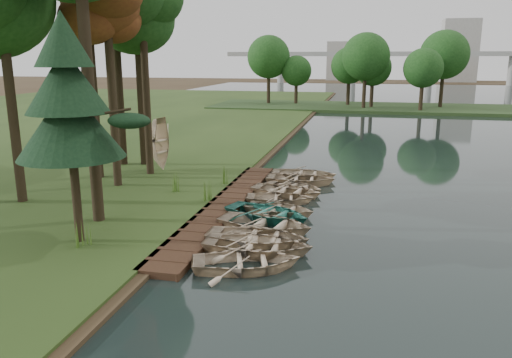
% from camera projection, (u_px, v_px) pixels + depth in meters
% --- Properties ---
extents(ground, '(300.00, 300.00, 0.00)m').
position_uv_depth(ground, '(258.00, 212.00, 23.32)').
color(ground, '#3D2F1D').
extents(boardwalk, '(1.60, 16.00, 0.30)m').
position_uv_depth(boardwalk, '(225.00, 206.00, 23.63)').
color(boardwalk, '#372215').
rests_on(boardwalk, ground).
extents(peninsula, '(50.00, 14.00, 0.45)m').
position_uv_depth(peninsula, '(392.00, 108.00, 68.95)').
color(peninsula, '#28401C').
rests_on(peninsula, ground).
extents(far_trees, '(45.60, 5.60, 8.80)m').
position_uv_depth(far_trees, '(370.00, 62.00, 68.19)').
color(far_trees, black).
rests_on(far_trees, peninsula).
extents(bridge, '(95.90, 4.00, 8.60)m').
position_uv_depth(bridge, '(400.00, 57.00, 132.75)').
color(bridge, '#A5A5A0').
rests_on(bridge, ground).
extents(building_a, '(10.00, 8.00, 18.00)m').
position_uv_depth(building_a, '(459.00, 51.00, 147.47)').
color(building_a, '#A5A5A0').
rests_on(building_a, ground).
extents(building_b, '(8.00, 8.00, 12.00)m').
position_uv_depth(building_b, '(340.00, 61.00, 160.40)').
color(building_b, '#A5A5A0').
rests_on(building_b, ground).
extents(rowboat_0, '(4.30, 3.62, 0.76)m').
position_uv_depth(rowboat_0, '(247.00, 259.00, 16.73)').
color(rowboat_0, '#C5AE8F').
rests_on(rowboat_0, water).
extents(rowboat_1, '(4.02, 2.88, 0.83)m').
position_uv_depth(rowboat_1, '(258.00, 243.00, 18.09)').
color(rowboat_1, '#C5AE8F').
rests_on(rowboat_1, water).
extents(rowboat_2, '(3.97, 2.85, 0.82)m').
position_uv_depth(rowboat_2, '(258.00, 235.00, 18.88)').
color(rowboat_2, '#C5AE8F').
rests_on(rowboat_2, water).
extents(rowboat_3, '(4.49, 3.61, 0.83)m').
position_uv_depth(rowboat_3, '(265.00, 222.00, 20.43)').
color(rowboat_3, '#C5AE8F').
rests_on(rowboat_3, water).
extents(rowboat_4, '(4.66, 3.99, 0.81)m').
position_uv_depth(rowboat_4, '(267.00, 211.00, 21.84)').
color(rowboat_4, '#2C7B6A').
rests_on(rowboat_4, water).
extents(rowboat_5, '(3.61, 2.87, 0.67)m').
position_uv_depth(rowboat_5, '(279.00, 207.00, 22.65)').
color(rowboat_5, '#C5AE8F').
rests_on(rowboat_5, water).
extents(rowboat_6, '(3.62, 2.80, 0.69)m').
position_uv_depth(rowboat_6, '(280.00, 196.00, 24.40)').
color(rowboat_6, '#C5AE8F').
rests_on(rowboat_6, water).
extents(rowboat_7, '(4.17, 3.36, 0.77)m').
position_uv_depth(rowboat_7, '(286.00, 189.00, 25.64)').
color(rowboat_7, '#C5AE8F').
rests_on(rowboat_7, water).
extents(rowboat_8, '(3.83, 3.30, 0.67)m').
position_uv_depth(rowboat_8, '(294.00, 185.00, 26.61)').
color(rowboat_8, '#C5AE8F').
rests_on(rowboat_8, water).
extents(rowboat_9, '(4.01, 2.97, 0.80)m').
position_uv_depth(rowboat_9, '(300.00, 177.00, 28.04)').
color(rowboat_9, '#C5AE8F').
rests_on(rowboat_9, water).
extents(rowboat_10, '(3.84, 2.76, 0.79)m').
position_uv_depth(rowboat_10, '(304.00, 172.00, 29.27)').
color(rowboat_10, '#C5AE8F').
rests_on(rowboat_10, water).
extents(stored_rowboat, '(3.60, 2.87, 0.67)m').
position_uv_depth(stored_rowboat, '(162.00, 165.00, 30.48)').
color(stored_rowboat, '#C5AE8F').
rests_on(stored_rowboat, bank).
extents(tree_2, '(3.84, 3.84, 10.72)m').
position_uv_depth(tree_2, '(106.00, 12.00, 24.87)').
color(tree_2, black).
rests_on(tree_2, bank).
extents(tree_4, '(4.49, 4.49, 11.11)m').
position_uv_depth(tree_4, '(142.00, 13.00, 27.55)').
color(tree_4, black).
rests_on(tree_4, bank).
extents(pine_tree, '(3.80, 3.80, 8.29)m').
position_uv_depth(pine_tree, '(68.00, 101.00, 17.55)').
color(pine_tree, black).
rests_on(pine_tree, bank).
extents(reeds_0, '(0.60, 0.60, 0.94)m').
position_uv_depth(reeds_0, '(81.00, 234.00, 18.13)').
color(reeds_0, '#3F661E').
rests_on(reeds_0, bank).
extents(reeds_1, '(0.60, 0.60, 0.97)m').
position_uv_depth(reeds_1, '(206.00, 191.00, 23.99)').
color(reeds_1, '#3F661E').
rests_on(reeds_1, bank).
extents(reeds_2, '(0.60, 0.60, 1.05)m').
position_uv_depth(reeds_2, '(176.00, 182.00, 25.53)').
color(reeds_2, '#3F661E').
rests_on(reeds_2, bank).
extents(reeds_3, '(0.60, 0.60, 0.95)m').
position_uv_depth(reeds_3, '(226.00, 175.00, 27.24)').
color(reeds_3, '#3F661E').
rests_on(reeds_3, bank).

